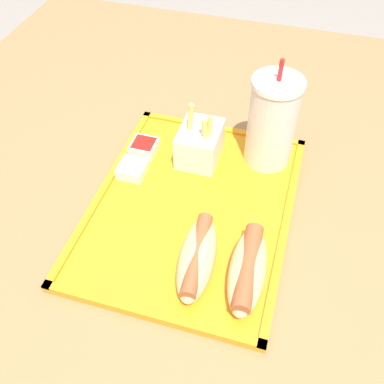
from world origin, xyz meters
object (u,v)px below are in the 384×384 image
(soda_cup, at_px, (272,122))
(hot_dog_far, at_px, (248,269))
(fries_carton, at_px, (200,143))
(sauce_cup_ketchup, at_px, (144,147))
(sauce_cup_mayo, at_px, (132,169))
(hot_dog_near, at_px, (197,257))

(soda_cup, height_order, hot_dog_far, soda_cup)
(soda_cup, relative_size, fries_carton, 1.74)
(hot_dog_far, bearing_deg, sauce_cup_ketchup, -132.14)
(fries_carton, height_order, sauce_cup_mayo, fries_carton)
(fries_carton, distance_m, sauce_cup_mayo, 0.12)
(soda_cup, relative_size, hot_dog_near, 1.30)
(fries_carton, bearing_deg, sauce_cup_mayo, -54.38)
(fries_carton, bearing_deg, hot_dog_far, 30.59)
(hot_dog_far, relative_size, fries_carton, 1.32)
(hot_dog_far, height_order, sauce_cup_mayo, hot_dog_far)
(hot_dog_far, distance_m, sauce_cup_mayo, 0.27)
(hot_dog_near, distance_m, sauce_cup_ketchup, 0.26)
(sauce_cup_mayo, bearing_deg, hot_dog_far, 56.88)
(sauce_cup_ketchup, bearing_deg, fries_carton, 97.07)
(hot_dog_far, relative_size, sauce_cup_mayo, 3.27)
(fries_carton, height_order, sauce_cup_ketchup, fries_carton)
(sauce_cup_ketchup, bearing_deg, sauce_cup_mayo, 0.70)
(sauce_cup_mayo, bearing_deg, fries_carton, 125.62)
(soda_cup, distance_m, fries_carton, 0.12)
(hot_dog_far, bearing_deg, fries_carton, -149.41)
(hot_dog_far, bearing_deg, hot_dog_near, -90.00)
(hot_dog_near, distance_m, sauce_cup_mayo, 0.21)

